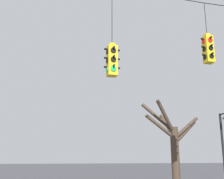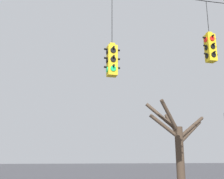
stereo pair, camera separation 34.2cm
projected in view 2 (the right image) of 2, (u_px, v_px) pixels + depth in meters
traffic_light_over_intersection at (112, 60)px, 10.05m from camera, size 0.58×0.58×3.59m
traffic_light_near_right_pole at (210, 48)px, 11.20m from camera, size 0.58×0.58×2.67m
bare_tree at (178, 143)px, 15.73m from camera, size 4.06×2.74×4.99m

